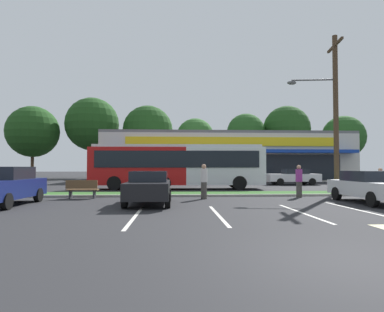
# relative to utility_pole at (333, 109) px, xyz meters

# --- Properties ---
(ground_plane) EXTENTS (240.00, 240.00, 0.00)m
(ground_plane) POSITION_rel_utility_pole_xyz_m (-6.59, -14.02, -5.16)
(ground_plane) COLOR #262628
(grass_median) EXTENTS (56.00, 2.20, 0.12)m
(grass_median) POSITION_rel_utility_pole_xyz_m (-6.59, -0.02, -5.10)
(grass_median) COLOR #2D5B23
(grass_median) RESTS_ON ground_plane
(curb_lip) EXTENTS (56.00, 0.24, 0.12)m
(curb_lip) POSITION_rel_utility_pole_xyz_m (-6.59, -1.24, -5.10)
(curb_lip) COLOR #99968C
(curb_lip) RESTS_ON ground_plane
(parking_stripe_0) EXTENTS (0.12, 4.80, 0.01)m
(parking_stripe_0) POSITION_rel_utility_pole_xyz_m (-10.88, -8.48, -5.15)
(parking_stripe_0) COLOR silver
(parking_stripe_0) RESTS_ON ground_plane
(parking_stripe_1) EXTENTS (0.12, 4.80, 0.01)m
(parking_stripe_1) POSITION_rel_utility_pole_xyz_m (-8.11, -8.17, -5.15)
(parking_stripe_1) COLOR silver
(parking_stripe_1) RESTS_ON ground_plane
(parking_stripe_2) EXTENTS (0.12, 4.80, 0.01)m
(parking_stripe_2) POSITION_rel_utility_pole_xyz_m (-5.08, -7.84, -5.15)
(parking_stripe_2) COLOR silver
(parking_stripe_2) RESTS_ON ground_plane
(parking_stripe_3) EXTENTS (0.12, 4.80, 0.01)m
(parking_stripe_3) POSITION_rel_utility_pole_xyz_m (-2.67, -6.96, -5.15)
(parking_stripe_3) COLOR silver
(parking_stripe_3) RESTS_ON ground_plane
(storefront_building) EXTENTS (28.62, 13.25, 5.67)m
(storefront_building) POSITION_rel_utility_pole_xyz_m (-3.37, 21.94, -2.32)
(storefront_building) COLOR beige
(storefront_building) RESTS_ON ground_plane
(tree_far_left) EXTENTS (7.46, 7.46, 10.55)m
(tree_far_left) POSITION_rel_utility_pole_xyz_m (-30.29, 29.85, 1.66)
(tree_far_left) COLOR #473323
(tree_far_left) RESTS_ON ground_plane
(tree_left) EXTENTS (7.99, 7.99, 12.14)m
(tree_left) POSITION_rel_utility_pole_xyz_m (-22.03, 31.06, 2.97)
(tree_left) COLOR #473323
(tree_left) RESTS_ON ground_plane
(tree_mid_left) EXTENTS (7.70, 7.70, 11.15)m
(tree_mid_left) POSITION_rel_utility_pole_xyz_m (-13.71, 31.75, 2.13)
(tree_mid_left) COLOR #473323
(tree_mid_left) RESTS_ON ground_plane
(tree_mid) EXTENTS (5.97, 5.97, 9.36)m
(tree_mid) POSITION_rel_utility_pole_xyz_m (-6.30, 32.57, 1.20)
(tree_mid) COLOR #473323
(tree_mid) RESTS_ON ground_plane
(tree_mid_right) EXTENTS (5.75, 5.75, 9.71)m
(tree_mid_right) POSITION_rel_utility_pole_xyz_m (1.19, 29.72, 1.65)
(tree_mid_right) COLOR #473323
(tree_mid_right) RESTS_ON ground_plane
(tree_right) EXTENTS (7.09, 7.09, 10.97)m
(tree_right) POSITION_rel_utility_pole_xyz_m (7.55, 29.95, 2.26)
(tree_right) COLOR #473323
(tree_right) RESTS_ON ground_plane
(tree_far_right) EXTENTS (6.35, 6.35, 9.36)m
(tree_far_right) POSITION_rel_utility_pole_xyz_m (15.89, 28.88, 1.02)
(tree_far_right) COLOR #473323
(tree_far_right) RESTS_ON ground_plane
(utility_pole) EXTENTS (3.08, 2.40, 9.63)m
(utility_pole) POSITION_rel_utility_pole_xyz_m (0.00, 0.00, 0.00)
(utility_pole) COLOR #4C3826
(utility_pole) RESTS_ON ground_plane
(city_bus) EXTENTS (12.68, 2.90, 3.25)m
(city_bus) POSITION_rel_utility_pole_xyz_m (-9.35, 5.07, -3.39)
(city_bus) COLOR #B71414
(city_bus) RESTS_ON ground_plane
(bus_stop_bench) EXTENTS (1.60, 0.45, 0.95)m
(bus_stop_bench) POSITION_rel_utility_pole_xyz_m (-14.34, -2.01, -4.65)
(bus_stop_bench) COLOR brown
(bus_stop_bench) RESTS_ON ground_plane
(car_0) EXTENTS (1.91, 4.12, 1.44)m
(car_0) POSITION_rel_utility_pole_xyz_m (-10.70, -4.86, -4.41)
(car_0) COLOR black
(car_0) RESTS_ON ground_plane
(car_2) EXTENTS (4.69, 2.01, 1.43)m
(car_2) POSITION_rel_utility_pole_xyz_m (1.34, 10.52, -4.41)
(car_2) COLOR silver
(car_2) RESTS_ON ground_plane
(car_3) EXTENTS (1.97, 4.68, 1.64)m
(car_3) POSITION_rel_utility_pole_xyz_m (-16.79, -4.96, -4.33)
(car_3) COLOR navy
(car_3) RESTS_ON ground_plane
(car_4) EXTENTS (1.96, 4.71, 1.45)m
(car_4) POSITION_rel_utility_pole_xyz_m (-0.78, -4.94, -4.41)
(car_4) COLOR silver
(car_4) RESTS_ON ground_plane
(pedestrian_near_bench) EXTENTS (0.32, 0.32, 1.58)m
(pedestrian_near_bench) POSITION_rel_utility_pole_xyz_m (1.26, -2.48, -4.36)
(pedestrian_near_bench) COLOR #1E2338
(pedestrian_near_bench) RESTS_ON ground_plane
(pedestrian_by_pole) EXTENTS (0.36, 0.36, 1.77)m
(pedestrian_by_pole) POSITION_rel_utility_pole_xyz_m (-8.09, -2.59, -4.27)
(pedestrian_by_pole) COLOR #47423D
(pedestrian_by_pole) RESTS_ON ground_plane
(pedestrian_mid) EXTENTS (0.35, 0.35, 1.73)m
(pedestrian_mid) POSITION_rel_utility_pole_xyz_m (-2.92, -1.98, -4.29)
(pedestrian_mid) COLOR #47423D
(pedestrian_mid) RESTS_ON ground_plane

